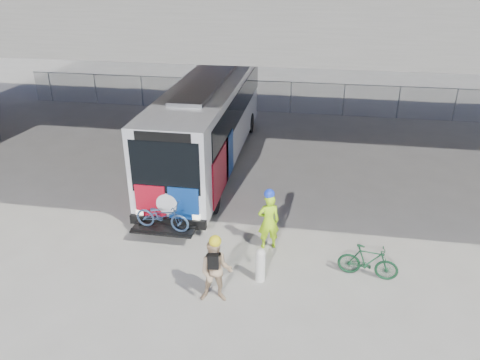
% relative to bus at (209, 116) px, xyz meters
% --- Properties ---
extents(ground, '(160.00, 160.00, 0.00)m').
position_rel_bus_xyz_m(ground, '(2.00, -4.15, -2.11)').
color(ground, '#9E9991').
rests_on(ground, ground).
extents(bus, '(2.67, 12.97, 3.69)m').
position_rel_bus_xyz_m(bus, '(0.00, 0.00, 0.00)').
color(bus, silver).
rests_on(bus, ground).
extents(overpass, '(40.00, 16.00, 7.95)m').
position_rel_bus_xyz_m(overpass, '(2.00, -0.15, 4.44)').
color(overpass, '#605E59').
rests_on(overpass, ground).
extents(chainlink_fence, '(30.00, 0.06, 30.00)m').
position_rel_bus_xyz_m(chainlink_fence, '(2.00, 7.85, -0.68)').
color(chainlink_fence, gray).
rests_on(chainlink_fence, ground).
extents(bollard, '(0.27, 0.27, 1.03)m').
position_rel_bus_xyz_m(bollard, '(3.28, -8.02, -1.55)').
color(bollard, white).
rests_on(bollard, ground).
extents(cyclist_hivis, '(0.78, 0.64, 2.03)m').
position_rel_bus_xyz_m(cyclist_hivis, '(3.31, -6.32, -1.13)').
color(cyclist_hivis, '#B6FF1A').
rests_on(cyclist_hivis, ground).
extents(cyclist_tan, '(0.96, 0.79, 1.99)m').
position_rel_bus_xyz_m(cyclist_tan, '(2.25, -9.04, -1.17)').
color(cyclist_tan, tan).
rests_on(cyclist_tan, ground).
extents(bike_parked, '(1.73, 0.72, 1.01)m').
position_rel_bus_xyz_m(bike_parked, '(6.24, -7.35, -1.60)').
color(bike_parked, '#164527').
rests_on(bike_parked, ground).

